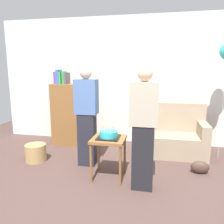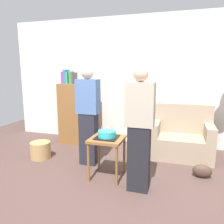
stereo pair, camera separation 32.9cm
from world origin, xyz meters
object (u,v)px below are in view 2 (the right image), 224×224
(handbag, at_px, (202,171))
(side_table, at_px, (107,144))
(person_holding_cake, at_px, (140,130))
(wicker_basket, at_px, (41,150))
(birthday_cake, at_px, (107,134))
(person_blowing_candles, at_px, (88,116))
(couch, at_px, (181,138))
(bookshelf, at_px, (78,113))

(handbag, bearing_deg, side_table, -163.59)
(person_holding_cake, xyz_separation_m, wicker_basket, (-1.90, 0.54, -0.68))
(side_table, xyz_separation_m, person_holding_cake, (0.51, -0.21, 0.32))
(birthday_cake, distance_m, person_holding_cake, 0.58)
(handbag, bearing_deg, person_blowing_candles, -179.22)
(person_blowing_candles, distance_m, handbag, 1.96)
(couch, height_order, birthday_cake, couch)
(couch, bearing_deg, person_holding_cake, -110.71)
(couch, distance_m, person_holding_cake, 1.58)
(side_table, distance_m, person_holding_cake, 0.64)
(person_blowing_candles, bearing_deg, couch, 41.05)
(side_table, bearing_deg, bookshelf, 129.88)
(side_table, height_order, handbag, side_table)
(birthday_cake, bearing_deg, bookshelf, 129.88)
(person_holding_cake, relative_size, handbag, 5.82)
(side_table, bearing_deg, person_blowing_candles, 140.07)
(bookshelf, relative_size, person_blowing_candles, 0.98)
(couch, bearing_deg, birthday_cake, -131.08)
(person_blowing_candles, height_order, wicker_basket, person_blowing_candles)
(couch, relative_size, birthday_cake, 3.44)
(side_table, height_order, person_holding_cake, person_holding_cake)
(birthday_cake, height_order, wicker_basket, birthday_cake)
(birthday_cake, bearing_deg, person_holding_cake, -22.11)
(side_table, height_order, wicker_basket, side_table)
(person_blowing_candles, bearing_deg, wicker_basket, -165.02)
(bookshelf, distance_m, person_holding_cake, 2.23)
(person_holding_cake, distance_m, handbag, 1.28)
(side_table, xyz_separation_m, wicker_basket, (-1.39, 0.33, -0.37))
(birthday_cake, bearing_deg, person_blowing_candles, 140.07)
(side_table, height_order, birthday_cake, birthday_cake)
(person_blowing_candles, distance_m, wicker_basket, 1.16)
(bookshelf, bearing_deg, side_table, -50.12)
(person_blowing_candles, relative_size, person_holding_cake, 1.00)
(bookshelf, relative_size, handbag, 5.69)
(couch, xyz_separation_m, wicker_basket, (-2.44, -0.87, -0.19))
(person_holding_cake, bearing_deg, couch, -87.89)
(wicker_basket, bearing_deg, handbag, 1.43)
(bookshelf, xyz_separation_m, birthday_cake, (1.10, -1.32, -0.01))
(couch, relative_size, handbag, 3.93)
(birthday_cake, height_order, person_holding_cake, person_holding_cake)
(wicker_basket, xyz_separation_m, handbag, (2.75, 0.07, -0.05))
(wicker_basket, bearing_deg, bookshelf, 73.78)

